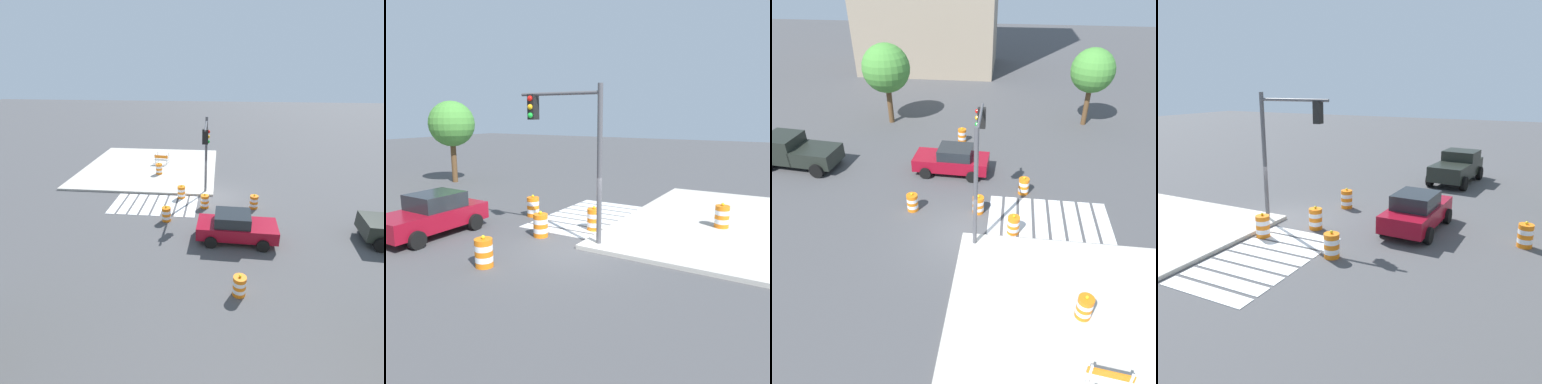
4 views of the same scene
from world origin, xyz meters
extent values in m
plane|color=#474749|center=(0.00, 0.00, 0.00)|extent=(120.00, 120.00, 0.00)
cube|color=silver|center=(1.38, 1.80, 0.01)|extent=(0.60, 3.20, 0.02)
cube|color=silver|center=(2.12, 1.80, 0.01)|extent=(0.60, 3.20, 0.02)
cube|color=silver|center=(2.88, 1.80, 0.01)|extent=(0.60, 3.20, 0.02)
cube|color=silver|center=(3.62, 1.80, 0.01)|extent=(0.60, 3.20, 0.02)
cube|color=silver|center=(4.38, 1.80, 0.01)|extent=(0.60, 3.20, 0.02)
cube|color=silver|center=(5.12, 1.80, 0.01)|extent=(0.60, 3.20, 0.02)
cube|color=silver|center=(5.88, 1.80, 0.01)|extent=(0.60, 3.20, 0.02)
cube|color=silver|center=(6.62, 1.80, 0.01)|extent=(0.60, 3.20, 0.02)
cube|color=maroon|center=(-1.44, 5.70, 0.68)|extent=(4.35, 1.96, 0.70)
cube|color=#1E2328|center=(-1.19, 5.69, 1.33)|extent=(1.94, 1.65, 0.60)
cylinder|color=black|center=(-2.81, 4.78, 0.33)|extent=(0.67, 0.26, 0.66)
cylinder|color=black|center=(-2.76, 6.68, 0.33)|extent=(0.67, 0.26, 0.66)
cylinder|color=black|center=(-0.11, 4.71, 0.33)|extent=(0.67, 0.26, 0.66)
cylinder|color=black|center=(-0.06, 6.61, 0.33)|extent=(0.67, 0.26, 0.66)
cube|color=black|center=(-9.43, 5.15, 0.87)|extent=(2.66, 2.20, 0.90)
cube|color=black|center=(-11.53, 5.33, 1.17)|extent=(2.06, 2.15, 1.50)
cube|color=black|center=(-12.62, 5.42, 0.87)|extent=(1.56, 2.01, 0.90)
cylinder|color=black|center=(-12.41, 4.38, 0.42)|extent=(0.86, 0.37, 0.84)
cylinder|color=black|center=(-12.24, 6.41, 0.42)|extent=(0.86, 0.37, 0.84)
cylinder|color=black|center=(-9.02, 4.09, 0.42)|extent=(0.86, 0.37, 0.84)
cylinder|color=black|center=(-8.85, 6.13, 0.42)|extent=(0.86, 0.37, 0.84)
cylinder|color=orange|center=(2.27, 0.48, 0.09)|extent=(0.56, 0.56, 0.18)
cylinder|color=white|center=(2.27, 0.48, 0.27)|extent=(0.56, 0.56, 0.18)
cylinder|color=orange|center=(2.27, 0.48, 0.45)|extent=(0.56, 0.56, 0.18)
cylinder|color=white|center=(2.27, 0.48, 0.63)|extent=(0.56, 0.56, 0.18)
cylinder|color=orange|center=(2.27, 0.48, 0.81)|extent=(0.56, 0.56, 0.18)
sphere|color=yellow|center=(2.27, 0.48, 0.96)|extent=(0.12, 0.12, 0.12)
cylinder|color=orange|center=(-1.38, 9.95, 0.09)|extent=(0.56, 0.56, 0.18)
cylinder|color=white|center=(-1.38, 9.95, 0.27)|extent=(0.56, 0.56, 0.18)
cylinder|color=orange|center=(-1.38, 9.95, 0.45)|extent=(0.56, 0.56, 0.18)
cylinder|color=white|center=(-1.38, 9.95, 0.63)|extent=(0.56, 0.56, 0.18)
cylinder|color=orange|center=(-1.38, 9.95, 0.81)|extent=(0.56, 0.56, 0.18)
sphere|color=yellow|center=(-1.38, 9.95, 0.96)|extent=(0.12, 0.12, 0.12)
cylinder|color=orange|center=(-2.77, 1.65, 0.09)|extent=(0.56, 0.56, 0.18)
cylinder|color=white|center=(-2.77, 1.65, 0.27)|extent=(0.56, 0.56, 0.18)
cylinder|color=orange|center=(-2.77, 1.65, 0.45)|extent=(0.56, 0.56, 0.18)
cylinder|color=white|center=(-2.77, 1.65, 0.63)|extent=(0.56, 0.56, 0.18)
cylinder|color=orange|center=(-2.77, 1.65, 0.81)|extent=(0.56, 0.56, 0.18)
sphere|color=yellow|center=(-2.77, 1.65, 0.96)|extent=(0.12, 0.12, 0.12)
cylinder|color=orange|center=(0.52, 1.87, 0.09)|extent=(0.56, 0.56, 0.18)
cylinder|color=white|center=(0.52, 1.87, 0.27)|extent=(0.56, 0.56, 0.18)
cylinder|color=orange|center=(0.52, 1.87, 0.45)|extent=(0.56, 0.56, 0.18)
cylinder|color=white|center=(0.52, 1.87, 0.63)|extent=(0.56, 0.56, 0.18)
cylinder|color=orange|center=(0.52, 1.87, 0.81)|extent=(0.56, 0.56, 0.18)
sphere|color=yellow|center=(0.52, 1.87, 0.96)|extent=(0.12, 0.12, 0.12)
cylinder|color=orange|center=(2.76, 3.93, 0.09)|extent=(0.56, 0.56, 0.18)
cylinder|color=white|center=(2.76, 3.93, 0.27)|extent=(0.56, 0.56, 0.18)
cylinder|color=orange|center=(2.76, 3.93, 0.45)|extent=(0.56, 0.56, 0.18)
cylinder|color=white|center=(2.76, 3.93, 0.63)|extent=(0.56, 0.56, 0.18)
cylinder|color=orange|center=(2.76, 3.93, 0.81)|extent=(0.56, 0.56, 0.18)
sphere|color=yellow|center=(2.76, 3.93, 0.96)|extent=(0.12, 0.12, 0.12)
cylinder|color=#4C4C51|center=(0.60, -0.60, 2.90)|extent=(0.18, 0.18, 5.50)
cylinder|color=#4C4C51|center=(0.57, 1.00, 5.35)|extent=(0.18, 3.20, 0.12)
cube|color=black|center=(0.55, 2.12, 4.90)|extent=(0.37, 0.29, 0.90)
sphere|color=red|center=(0.36, 2.12, 5.20)|extent=(0.20, 0.20, 0.20)
sphere|color=#F2A514|center=(0.36, 2.12, 4.90)|extent=(0.20, 0.20, 0.20)
sphere|color=green|center=(0.36, 2.12, 4.60)|extent=(0.20, 0.20, 0.20)
camera|label=1|loc=(-0.33, 19.76, 8.94)|focal=27.53mm
camera|label=2|loc=(-10.87, -6.46, 4.65)|focal=35.52mm
camera|label=3|loc=(1.74, -12.95, 10.95)|focal=34.34mm
camera|label=4|loc=(14.23, 10.50, 5.92)|focal=37.60mm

